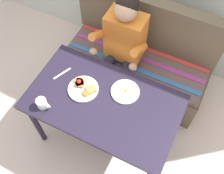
{
  "coord_description": "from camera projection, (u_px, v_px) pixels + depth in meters",
  "views": [
    {
      "loc": [
        0.51,
        -0.88,
        2.56
      ],
      "look_at": [
        0.0,
        0.15,
        0.72
      ],
      "focal_mm": 43.0,
      "sensor_mm": 36.0,
      "label": 1
    }
  ],
  "objects": [
    {
      "name": "ground_plane",
      "position": [
        105.0,
        136.0,
        2.71
      ],
      "size": [
        8.0,
        8.0,
        0.0
      ],
      "primitive_type": "plane",
      "color": "beige"
    },
    {
      "name": "table",
      "position": [
        104.0,
        106.0,
        2.16
      ],
      "size": [
        1.2,
        0.7,
        0.73
      ],
      "color": "black",
      "rests_on": "ground"
    },
    {
      "name": "couch",
      "position": [
        138.0,
        62.0,
        2.79
      ],
      "size": [
        1.44,
        0.56,
        1.0
      ],
      "color": "brown",
      "rests_on": "ground"
    },
    {
      "name": "person",
      "position": [
        122.0,
        43.0,
        2.39
      ],
      "size": [
        0.45,
        0.61,
        1.21
      ],
      "color": "orange",
      "rests_on": "ground"
    },
    {
      "name": "plate_breakfast",
      "position": [
        83.0,
        88.0,
        2.14
      ],
      "size": [
        0.25,
        0.25,
        0.05
      ],
      "color": "white",
      "rests_on": "table"
    },
    {
      "name": "plate_eggs",
      "position": [
        125.0,
        92.0,
        2.12
      ],
      "size": [
        0.23,
        0.23,
        0.04
      ],
      "color": "white",
      "rests_on": "table"
    },
    {
      "name": "coffee_mug",
      "position": [
        42.0,
        103.0,
        2.03
      ],
      "size": [
        0.12,
        0.08,
        0.09
      ],
      "color": "white",
      "rests_on": "table"
    },
    {
      "name": "fork",
      "position": [
        62.0,
        74.0,
        2.22
      ],
      "size": [
        0.08,
        0.16,
        0.0
      ],
      "primitive_type": "cube",
      "rotation": [
        0.0,
        0.0,
        -0.42
      ],
      "color": "silver",
      "rests_on": "table"
    }
  ]
}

